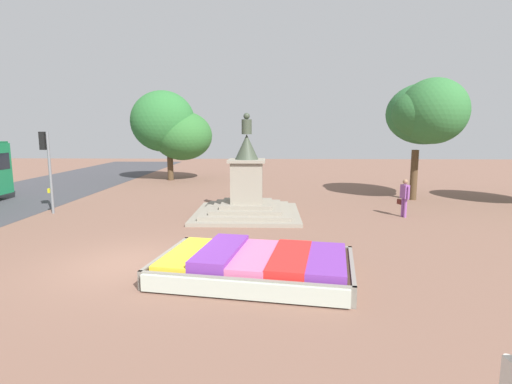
% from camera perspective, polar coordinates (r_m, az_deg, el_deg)
% --- Properties ---
extents(ground_plane, '(84.37, 84.37, 0.00)m').
position_cam_1_polar(ground_plane, '(12.00, -17.78, -9.81)').
color(ground_plane, brown).
extents(flower_planter, '(5.44, 3.94, 0.71)m').
position_cam_1_polar(flower_planter, '(10.46, -0.13, -10.42)').
color(flower_planter, '#38281C').
rests_on(flower_planter, ground_plane).
extents(statue_monument, '(4.60, 4.60, 4.49)m').
position_cam_1_polar(statue_monument, '(17.63, -1.31, -0.44)').
color(statue_monument, gray).
rests_on(statue_monument, ground_plane).
extents(traffic_light_mid_block, '(0.41, 0.28, 3.69)m').
position_cam_1_polar(traffic_light_mid_block, '(20.17, -27.73, 4.37)').
color(traffic_light_mid_block, slate).
rests_on(traffic_light_mid_block, ground_plane).
extents(pedestrian_with_handbag, '(0.35, 0.71, 1.66)m').
position_cam_1_polar(pedestrian_with_handbag, '(18.46, 20.42, -0.50)').
color(pedestrian_with_handbag, '#8C4C99').
rests_on(pedestrian_with_handbag, ground_plane).
extents(park_tree_far_left, '(4.08, 5.08, 6.38)m').
position_cam_1_polar(park_tree_far_left, '(23.14, 23.34, 10.32)').
color(park_tree_far_left, '#4C3823').
rests_on(park_tree_far_left, ground_plane).
extents(park_tree_far_right, '(5.96, 4.82, 6.66)m').
position_cam_1_polar(park_tree_far_right, '(30.90, -11.93, 8.94)').
color(park_tree_far_right, '#4C3823').
rests_on(park_tree_far_right, ground_plane).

